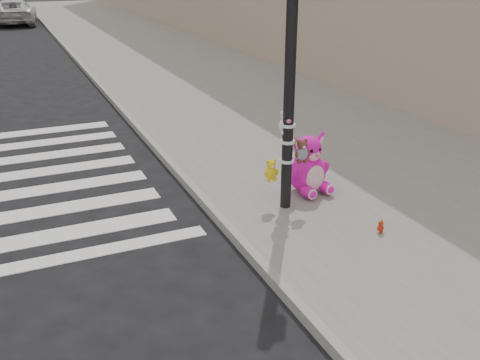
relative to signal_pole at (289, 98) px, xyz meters
name	(u,v)px	position (x,y,z in m)	size (l,w,h in m)	color
ground	(152,323)	(-2.61, -1.81, -1.83)	(120.00, 120.00, 0.00)	black
sidewalk_near	(227,89)	(2.39, 8.19, -1.76)	(7.00, 80.00, 0.14)	slate
curb_edge	(112,100)	(-1.06, 8.19, -1.76)	(0.12, 80.00, 0.15)	gray
signal_pole	(289,98)	(0.00, 0.00, 0.00)	(0.67, 0.49, 4.00)	black
pink_bunny	(308,168)	(0.59, 0.36, -1.28)	(0.71, 0.79, 1.00)	#F914BB
red_teddy	(381,227)	(0.79, -1.31, -1.60)	(0.13, 0.09, 0.19)	red
car_white_near	(14,12)	(-2.61, 30.17, -1.10)	(2.43, 5.28, 1.47)	silver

